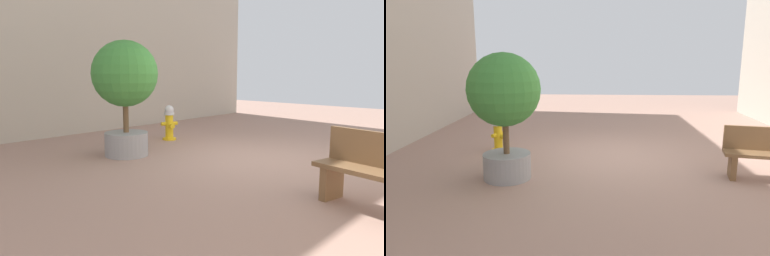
# 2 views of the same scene
# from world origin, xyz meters

# --- Properties ---
(ground_plane) EXTENTS (23.40, 23.40, 0.00)m
(ground_plane) POSITION_xyz_m (0.00, 0.00, 0.00)
(ground_plane) COLOR #9E7A6B
(fire_hydrant) EXTENTS (0.40, 0.42, 0.85)m
(fire_hydrant) POSITION_xyz_m (2.66, -0.28, 0.42)
(fire_hydrant) COLOR gold
(fire_hydrant) RESTS_ON ground_plane
(planter_tree) EXTENTS (1.30, 1.30, 2.28)m
(planter_tree) POSITION_xyz_m (2.01, 1.53, 1.44)
(planter_tree) COLOR gray
(planter_tree) RESTS_ON ground_plane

